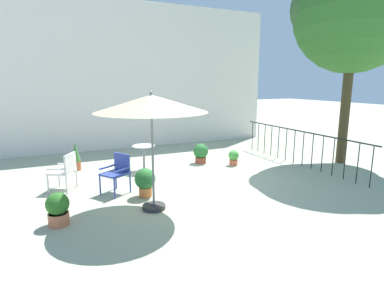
{
  "coord_description": "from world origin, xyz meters",
  "views": [
    {
      "loc": [
        -3.13,
        -6.79,
        2.39
      ],
      "look_at": [
        0.0,
        0.12,
        0.87
      ],
      "focal_mm": 28.88,
      "sensor_mm": 36.0,
      "label": 1
    }
  ],
  "objects": [
    {
      "name": "potted_plant_2",
      "position": [
        0.83,
        1.31,
        0.32
      ],
      "size": [
        0.45,
        0.45,
        0.6
      ],
      "color": "#97462E",
      "rests_on": "ground"
    },
    {
      "name": "ground_plane",
      "position": [
        0.0,
        0.0,
        0.0
      ],
      "size": [
        60.0,
        60.0,
        0.0
      ],
      "primitive_type": "plane",
      "color": "#A0A58A"
    },
    {
      "name": "patio_umbrella_0",
      "position": [
        -1.5,
        -1.41,
        1.99
      ],
      "size": [
        2.06,
        2.06,
        2.23
      ],
      "color": "#2D2D2D",
      "rests_on": "ground"
    },
    {
      "name": "potted_plant_0",
      "position": [
        1.61,
        0.71,
        0.24
      ],
      "size": [
        0.3,
        0.3,
        0.45
      ],
      "color": "#CD6042",
      "rests_on": "ground"
    },
    {
      "name": "potted_plant_1",
      "position": [
        -3.18,
        -1.39,
        0.29
      ],
      "size": [
        0.39,
        0.39,
        0.57
      ],
      "color": "#C46C4B",
      "rests_on": "ground"
    },
    {
      "name": "patio_chair_0",
      "position": [
        -2.97,
        0.42,
        0.49
      ],
      "size": [
        0.65,
        0.66,
        0.85
      ],
      "color": "silver",
      "rests_on": "ground"
    },
    {
      "name": "cafe_table_0",
      "position": [
        -0.94,
        1.23,
        0.48
      ],
      "size": [
        0.6,
        0.6,
        0.71
      ],
      "color": "silver",
      "rests_on": "ground"
    },
    {
      "name": "potted_plant_3",
      "position": [
        -2.64,
        2.05,
        0.4
      ],
      "size": [
        0.25,
        0.25,
        0.78
      ],
      "color": "#B85A38",
      "rests_on": "ground"
    },
    {
      "name": "terrace_railing",
      "position": [
        3.39,
        0.0,
        0.68
      ],
      "size": [
        0.03,
        4.98,
        1.01
      ],
      "color": "black",
      "rests_on": "ground"
    },
    {
      "name": "villa_facade",
      "position": [
        0.0,
        4.54,
        2.6
      ],
      "size": [
        10.15,
        0.3,
        5.2
      ],
      "primitive_type": "cube",
      "color": "white",
      "rests_on": "ground"
    },
    {
      "name": "patio_chair_1",
      "position": [
        -1.94,
        -0.21,
        0.51
      ],
      "size": [
        0.68,
        0.67,
        0.86
      ],
      "color": "#34469E",
      "rests_on": "ground"
    },
    {
      "name": "shade_tree",
      "position": [
        4.79,
        -0.33,
        4.29
      ],
      "size": [
        3.46,
        3.3,
        5.93
      ],
      "color": "#443920",
      "rests_on": "ground"
    },
    {
      "name": "potted_plant_4",
      "position": [
        -1.46,
        -0.7,
        0.35
      ],
      "size": [
        0.44,
        0.44,
        0.61
      ],
      "color": "#CE6E39",
      "rests_on": "ground"
    }
  ]
}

